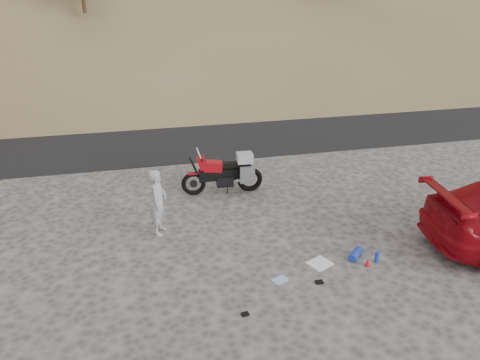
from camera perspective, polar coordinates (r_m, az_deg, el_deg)
The scene contains 11 objects.
ground at distance 10.78m, azimuth 1.23°, elevation -8.21°, with size 140.00×140.00×0.00m, color #43403E.
road at distance 18.89m, azimuth -5.56°, elevation 5.94°, with size 120.00×7.00×0.05m, color black.
motorcycle at distance 13.17m, azimuth -1.72°, elevation 0.83°, with size 2.33×0.72×1.38m.
man at distance 11.54m, azimuth -9.65°, elevation -6.28°, with size 0.59×0.39×1.63m, color #9C9CA2.
gear_white_cloth at distance 10.36m, azimuth 9.71°, elevation -9.99°, with size 0.48×0.42×0.02m, color white.
gear_blue_mat at distance 10.67m, azimuth 13.93°, elevation -8.77°, with size 0.18×0.18×0.45m, color #1B34A7.
gear_bottle at distance 10.63m, azimuth 16.36°, elevation -9.00°, with size 0.09×0.09×0.25m, color #1B34A7.
gear_funnel at distance 10.47m, azimuth 15.34°, elevation -9.66°, with size 0.13×0.13×0.17m, color red.
gear_glove_a at distance 9.77m, azimuth 9.64°, elevation -12.16°, with size 0.15×0.11×0.04m, color black.
gear_glove_b at distance 8.87m, azimuth 0.62°, elevation -16.03°, with size 0.13×0.10×0.04m, color black.
gear_blue_cloth at distance 9.76m, azimuth 4.90°, elevation -12.02°, with size 0.31×0.23×0.01m, color #95B2E6.
Camera 1 is at (-2.31, -8.87, 5.67)m, focal length 35.00 mm.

